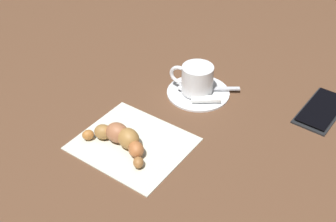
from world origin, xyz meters
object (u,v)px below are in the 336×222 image
at_px(napkin, 133,143).
at_px(croissant, 121,138).
at_px(cell_phone, 322,110).
at_px(saucer, 198,92).
at_px(teaspoon, 198,88).
at_px(sugar_packet, 206,99).
at_px(espresso_cup, 196,79).

height_order(napkin, croissant, croissant).
height_order(napkin, cell_phone, cell_phone).
xyz_separation_m(saucer, teaspoon, (0.00, 0.00, 0.01)).
xyz_separation_m(saucer, croissant, (-0.22, -0.01, 0.02)).
xyz_separation_m(sugar_packet, cell_phone, (0.14, -0.18, -0.01)).
bearing_deg(sugar_packet, espresso_cup, 115.81).
xyz_separation_m(sugar_packet, croissant, (-0.20, 0.03, 0.01)).
height_order(sugar_packet, napkin, sugar_packet).
xyz_separation_m(teaspoon, napkin, (-0.20, -0.02, -0.01)).
bearing_deg(teaspoon, napkin, -174.59).
distance_m(saucer, napkin, 0.20).
bearing_deg(espresso_cup, croissant, -177.53).
xyz_separation_m(teaspoon, croissant, (-0.22, -0.01, 0.01)).
xyz_separation_m(saucer, espresso_cup, (-0.00, 0.00, 0.03)).
xyz_separation_m(sugar_packet, napkin, (-0.18, 0.02, -0.01)).
bearing_deg(sugar_packet, saucer, 108.32).
bearing_deg(cell_phone, croissant, 148.26).
relative_size(saucer, napkin, 0.68).
bearing_deg(teaspoon, cell_phone, -61.52).
distance_m(teaspoon, sugar_packet, 0.04).
height_order(espresso_cup, napkin, espresso_cup).
height_order(saucer, sugar_packet, sugar_packet).
relative_size(saucer, espresso_cup, 1.45).
relative_size(saucer, teaspoon, 1.25).
bearing_deg(napkin, sugar_packet, -5.32).
bearing_deg(napkin, espresso_cup, 5.65).
height_order(sugar_packet, croissant, croissant).
height_order(saucer, espresso_cup, espresso_cup).
relative_size(napkin, croissant, 1.34).
height_order(espresso_cup, sugar_packet, espresso_cup).
relative_size(saucer, cell_phone, 0.88).
bearing_deg(sugar_packet, croissant, -142.61).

